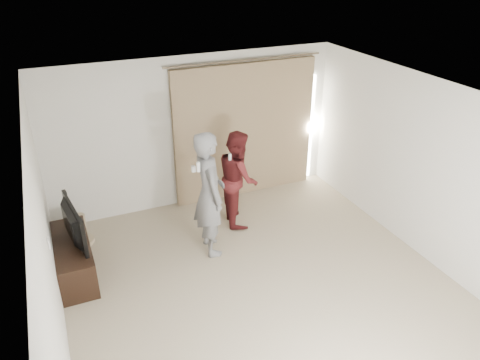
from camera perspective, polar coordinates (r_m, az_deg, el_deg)
name	(u,v)px	position (r m, az deg, el deg)	size (l,w,h in m)	color
floor	(265,291)	(6.43, 3.01, -13.35)	(5.50, 5.50, 0.00)	tan
wall_back	(195,132)	(7.99, -5.51, 5.86)	(5.00, 0.04, 2.60)	silver
wall_left	(48,256)	(5.23, -22.37, -8.55)	(0.04, 5.50, 2.60)	silver
ceiling	(270,103)	(5.15, 3.70, 9.29)	(5.00, 5.50, 0.01)	white
curtain	(246,131)	(8.27, 0.72, 6.01)	(2.80, 0.11, 2.46)	tan
tv_console	(74,258)	(6.96, -19.59, -8.94)	(0.47, 1.36, 0.52)	black
tv	(67,225)	(6.67, -20.30, -5.15)	(0.98, 0.13, 0.56)	black
scratching_post	(81,232)	(7.62, -18.86, -6.01)	(0.36, 0.36, 0.49)	tan
person_man	(209,194)	(6.71, -3.76, -1.70)	(0.50, 0.72, 1.89)	slate
person_woman	(238,178)	(7.50, -0.24, 0.28)	(0.74, 0.87, 1.58)	#57191B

